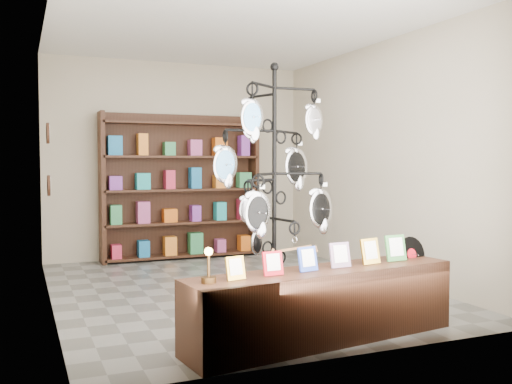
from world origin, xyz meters
The scene contains 6 objects.
ground centered at (0.00, 0.00, 0.00)m, with size 5.00×5.00×0.00m, color slate.
room_envelope centered at (0.00, 0.00, 1.85)m, with size 5.00×5.00×5.00m.
display_tree centered at (-0.17, -1.49, 1.36)m, with size 1.24×1.24×2.36m.
front_shelf centered at (0.01, -2.10, 0.30)m, with size 2.46×0.81×0.85m.
back_shelving centered at (0.00, 2.30, 1.03)m, with size 2.42×0.36×2.20m.
wall_clocks centered at (-1.97, 0.80, 1.50)m, with size 0.03×0.24×0.84m.
Camera 1 is at (-2.29, -6.15, 1.47)m, focal length 40.00 mm.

